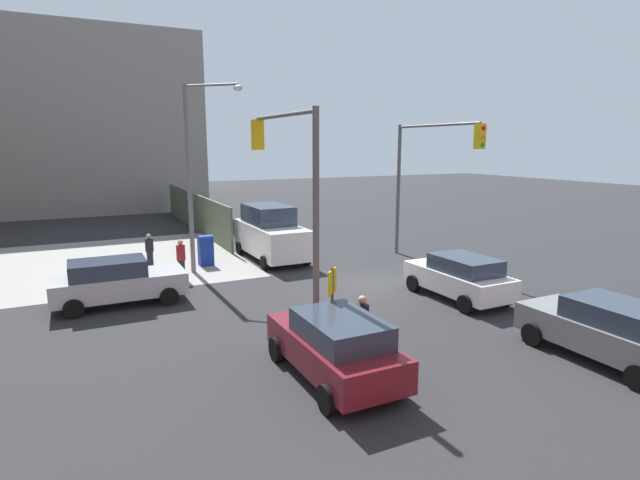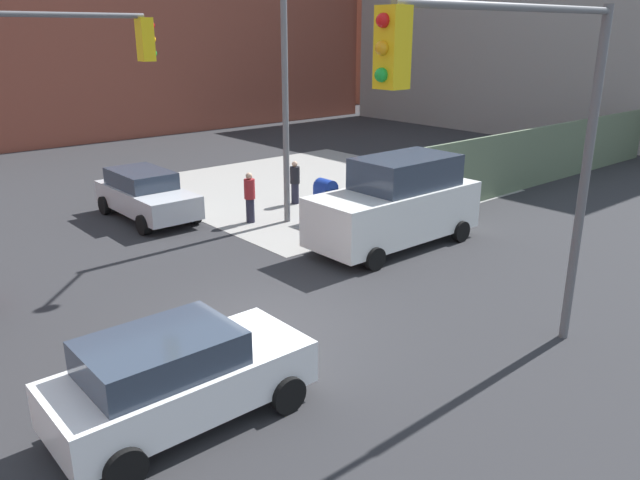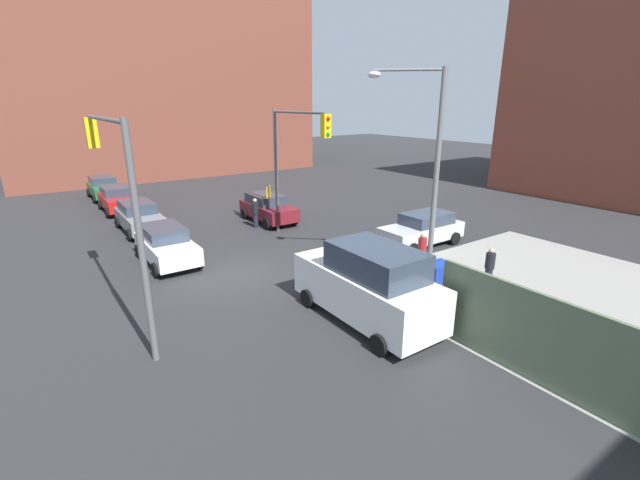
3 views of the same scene
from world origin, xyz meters
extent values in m
plane|color=#28282B|center=(0.00, 0.00, 0.00)|extent=(120.00, 120.00, 0.00)
cube|color=gray|center=(9.00, 9.00, 0.01)|extent=(12.00, 12.00, 0.01)
cube|color=#56664C|center=(16.66, 3.20, 1.20)|extent=(17.31, 0.12, 2.40)
cube|color=gray|center=(36.00, 11.88, 7.29)|extent=(20.00, 24.00, 14.59)
cylinder|color=#59595B|center=(-4.50, 4.50, 3.25)|extent=(0.18, 0.18, 6.50)
cylinder|color=#59595B|center=(-2.23, 4.50, 6.38)|extent=(4.54, 0.12, 0.12)
cube|color=yellow|center=(0.04, 4.50, 5.85)|extent=(0.32, 0.36, 1.00)
sphere|color=red|center=(0.22, 4.50, 6.17)|extent=(0.18, 0.18, 0.18)
sphere|color=orange|center=(0.22, 4.50, 5.85)|extent=(0.18, 0.18, 0.18)
sphere|color=green|center=(0.22, 4.50, 5.53)|extent=(0.18, 0.18, 0.18)
cylinder|color=#59595B|center=(4.50, -4.50, 3.25)|extent=(0.18, 0.18, 6.50)
cylinder|color=#59595B|center=(1.76, -4.50, 6.38)|extent=(5.48, 0.12, 0.12)
cube|color=yellow|center=(-0.98, -4.50, 5.85)|extent=(0.32, 0.36, 1.00)
sphere|color=red|center=(-1.16, -4.50, 6.17)|extent=(0.18, 0.18, 0.18)
sphere|color=orange|center=(-1.16, -4.50, 5.85)|extent=(0.18, 0.18, 0.18)
sphere|color=green|center=(-1.16, -4.50, 5.53)|extent=(0.18, 0.18, 0.18)
cylinder|color=slate|center=(5.20, 5.80, 4.00)|extent=(0.20, 0.20, 8.00)
cylinder|color=slate|center=(4.39, 4.92, 7.90)|extent=(1.70, 1.83, 0.10)
ellipsoid|color=silver|center=(3.57, 4.04, 7.75)|extent=(0.56, 0.36, 0.24)
cylinder|color=#4C4C4C|center=(-5.40, 4.47, 1.20)|extent=(0.08, 0.08, 2.40)
cube|color=yellow|center=(-5.40, 4.47, 2.05)|extent=(0.48, 0.48, 0.64)
cube|color=navy|center=(6.20, 5.00, 0.57)|extent=(0.56, 0.64, 1.15)
cylinder|color=navy|center=(6.20, 5.00, 1.15)|extent=(0.56, 0.64, 0.56)
cube|color=#B7BABF|center=(1.81, 9.08, 0.70)|extent=(1.80, 4.41, 0.75)
cube|color=#2D3847|center=(1.81, 9.43, 1.35)|extent=(1.58, 2.47, 0.55)
cylinder|color=black|center=(2.71, 7.58, 0.32)|extent=(0.22, 0.64, 0.64)
cylinder|color=black|center=(0.91, 7.58, 0.32)|extent=(0.22, 0.64, 0.64)
cylinder|color=black|center=(2.71, 10.58, 0.32)|extent=(0.22, 0.64, 0.64)
cylinder|color=black|center=(0.91, 10.58, 0.32)|extent=(0.22, 0.64, 0.64)
cube|color=maroon|center=(-6.46, 4.99, 0.70)|extent=(4.23, 1.80, 0.75)
cube|color=#2D3847|center=(-6.80, 4.99, 1.35)|extent=(2.37, 1.58, 0.55)
cylinder|color=black|center=(-5.02, 5.89, 0.32)|extent=(0.64, 0.22, 0.64)
cylinder|color=black|center=(-5.02, 4.09, 0.32)|extent=(0.64, 0.22, 0.64)
cylinder|color=black|center=(-7.90, 5.89, 0.32)|extent=(0.64, 0.22, 0.64)
cylinder|color=black|center=(-7.90, 4.09, 0.32)|extent=(0.64, 0.22, 0.64)
cube|color=white|center=(-2.92, -1.99, 0.70)|extent=(4.18, 1.80, 0.75)
cube|color=#2D3847|center=(-3.26, -1.99, 1.35)|extent=(2.34, 1.58, 0.55)
cylinder|color=black|center=(-1.50, -1.09, 0.32)|extent=(0.64, 0.22, 0.64)
cylinder|color=black|center=(-1.50, -2.89, 0.32)|extent=(0.64, 0.22, 0.64)
cylinder|color=black|center=(-4.34, -1.09, 0.32)|extent=(0.64, 0.22, 0.64)
cylinder|color=black|center=(-4.34, -2.89, 0.32)|extent=(0.64, 0.22, 0.64)
cube|color=slate|center=(-8.72, -1.78, 0.70)|extent=(4.36, 1.80, 0.75)
cube|color=#2D3847|center=(-9.07, -1.78, 1.35)|extent=(2.44, 1.58, 0.55)
cylinder|color=black|center=(-7.24, -0.88, 0.32)|extent=(0.64, 0.22, 0.64)
cylinder|color=black|center=(-7.24, -2.68, 0.32)|extent=(0.64, 0.22, 0.64)
cylinder|color=black|center=(-10.20, -0.88, 0.32)|extent=(0.64, 0.22, 0.64)
cube|color=white|center=(6.06, 1.80, 1.02)|extent=(5.40, 2.10, 1.40)
cube|color=#2D3847|center=(6.49, 1.80, 2.17)|extent=(3.02, 1.85, 0.90)
cylinder|color=black|center=(4.23, 0.75, 0.32)|extent=(0.64, 0.22, 0.64)
cylinder|color=black|center=(4.23, 2.85, 0.32)|extent=(0.64, 0.22, 0.64)
cylinder|color=black|center=(7.90, 0.75, 0.32)|extent=(0.64, 0.22, 0.64)
cylinder|color=black|center=(7.90, 2.85, 0.32)|extent=(0.64, 0.22, 0.64)
cylinder|color=black|center=(6.80, 7.40, 1.07)|extent=(0.36, 0.36, 0.61)
sphere|color=tan|center=(6.80, 7.40, 1.48)|extent=(0.21, 0.21, 0.21)
cylinder|color=#1E1E2D|center=(6.80, 7.40, 0.38)|extent=(0.28, 0.28, 0.77)
cylinder|color=maroon|center=(4.20, 6.50, 1.14)|extent=(0.36, 0.36, 0.65)
sphere|color=tan|center=(4.20, 6.50, 1.58)|extent=(0.22, 0.22, 0.22)
cylinder|color=#1E1E2D|center=(4.20, 6.50, 0.41)|extent=(0.28, 0.28, 0.82)
cylinder|color=black|center=(-5.80, 3.80, 1.14)|extent=(0.36, 0.36, 0.65)
sphere|color=tan|center=(-5.80, 3.80, 1.58)|extent=(0.22, 0.22, 0.22)
cylinder|color=#1E1E2D|center=(-5.80, 3.80, 0.41)|extent=(0.28, 0.28, 0.82)
camera|label=1|loc=(-16.39, 10.26, 5.52)|focal=28.00mm
camera|label=2|loc=(-6.93, -10.07, 6.05)|focal=35.00mm
camera|label=3|loc=(15.58, -6.66, 6.83)|focal=24.00mm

